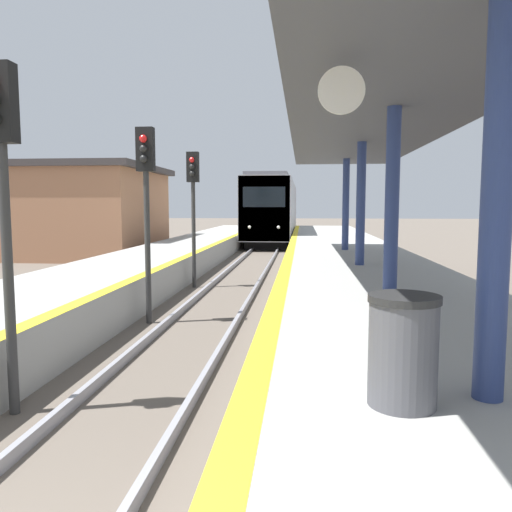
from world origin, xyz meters
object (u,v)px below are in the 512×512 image
(signal_near, at_px, (2,172))
(signal_far, at_px, (193,193))
(train, at_px, (275,209))
(signal_mid, at_px, (146,187))
(trash_bin, at_px, (403,350))

(signal_near, distance_m, signal_far, 9.44)
(train, relative_size, signal_near, 5.29)
(signal_mid, xyz_separation_m, trash_bin, (4.08, -6.20, -1.55))
(signal_mid, distance_m, trash_bin, 7.58)
(signal_mid, xyz_separation_m, signal_far, (-0.05, 4.72, 0.00))
(trash_bin, bearing_deg, signal_near, 160.82)
(signal_near, bearing_deg, signal_far, 89.18)
(signal_mid, height_order, trash_bin, signal_mid)
(train, bearing_deg, signal_mid, -92.46)
(signal_mid, bearing_deg, signal_near, -92.27)
(trash_bin, bearing_deg, train, 94.95)
(signal_near, bearing_deg, trash_bin, -19.18)
(train, xyz_separation_m, signal_mid, (-1.18, -27.34, 0.66))
(signal_far, bearing_deg, signal_mid, -89.37)
(signal_far, bearing_deg, trash_bin, -69.27)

